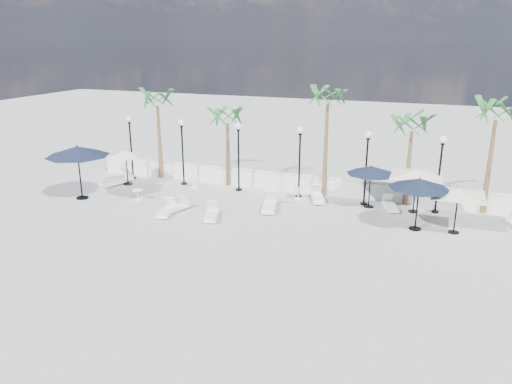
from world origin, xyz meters
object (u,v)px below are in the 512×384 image
(lounger_2, at_px, (174,208))
(lounger_5, at_px, (390,205))
(parasol_navy_left, at_px, (77,151))
(parasol_cream_sq_a, at_px, (417,170))
(lounger_1, at_px, (117,180))
(parasol_navy_mid, at_px, (371,170))
(parasol_cream_small, at_px, (126,154))
(lounger_4, at_px, (269,205))
(parasol_navy_right, at_px, (419,184))
(parasol_cream_sq_b, at_px, (459,188))
(lounger_0, at_px, (166,210))
(lounger_6, at_px, (317,197))
(lounger_3, at_px, (211,214))

(lounger_2, relative_size, lounger_5, 1.06)
(lounger_5, distance_m, parasol_navy_left, 16.36)
(parasol_navy_left, distance_m, parasol_cream_sq_a, 17.28)
(lounger_1, xyz_separation_m, parasol_navy_left, (-0.17, -2.86, 2.32))
(parasol_navy_mid, relative_size, parasol_cream_small, 1.15)
(lounger_4, xyz_separation_m, parasol_navy_right, (7.03, -0.16, 1.89))
(parasol_navy_right, relative_size, parasol_cream_sq_b, 0.61)
(parasol_cream_sq_a, distance_m, parasol_cream_small, 16.08)
(lounger_5, distance_m, parasol_cream_sq_b, 4.19)
(lounger_0, relative_size, parasol_navy_mid, 0.73)
(lounger_2, height_order, parasol_cream_sq_a, parasol_cream_sq_a)
(lounger_2, bearing_deg, lounger_0, -88.83)
(lounger_0, distance_m, lounger_5, 11.16)
(lounger_5, height_order, parasol_cream_sq_b, parasol_cream_sq_b)
(parasol_navy_mid, height_order, parasol_navy_right, parasol_navy_right)
(lounger_1, xyz_separation_m, parasol_cream_small, (0.58, 0.27, 1.57))
(parasol_cream_sq_b, bearing_deg, parasol_navy_mid, 151.43)
(lounger_1, distance_m, lounger_5, 15.55)
(parasol_navy_mid, distance_m, parasol_navy_right, 3.40)
(lounger_4, bearing_deg, lounger_0, -165.27)
(lounger_2, xyz_separation_m, parasol_cream_sq_b, (12.99, 1.93, 1.84))
(lounger_2, height_order, parasol_navy_mid, parasol_navy_mid)
(lounger_4, height_order, lounger_5, lounger_4)
(lounger_4, distance_m, parasol_navy_mid, 5.38)
(lounger_6, relative_size, parasol_cream_sq_a, 0.40)
(lounger_5, xyz_separation_m, parasol_navy_right, (1.37, -2.42, 1.93))
(lounger_1, distance_m, lounger_2, 6.29)
(lounger_3, height_order, lounger_4, lounger_4)
(lounger_3, height_order, lounger_5, lounger_3)
(lounger_5, bearing_deg, parasol_navy_left, 174.27)
(lounger_3, bearing_deg, parasol_navy_left, 158.08)
(lounger_0, height_order, lounger_4, lounger_4)
(parasol_cream_sq_b, bearing_deg, lounger_5, 143.05)
(parasol_navy_left, bearing_deg, parasol_cream_sq_a, 13.43)
(parasol_navy_mid, xyz_separation_m, parasol_cream_sq_a, (2.18, 0.03, 0.23))
(lounger_4, xyz_separation_m, parasol_cream_sq_b, (8.66, 0.00, 1.81))
(lounger_5, xyz_separation_m, parasol_cream_sq_a, (1.12, -0.02, 1.97))
(lounger_2, xyz_separation_m, parasol_navy_left, (-5.69, 0.16, 2.36))
(lounger_3, distance_m, parasol_cream_small, 8.06)
(lounger_0, height_order, lounger_1, lounger_1)
(lounger_3, distance_m, lounger_6, 6.02)
(lounger_5, xyz_separation_m, parasol_cream_small, (-14.93, -0.90, 1.62))
(lounger_3, relative_size, parasol_navy_mid, 0.74)
(lounger_0, xyz_separation_m, lounger_3, (2.28, 0.28, 0.00))
(lounger_5, relative_size, lounger_6, 0.91)
(lounger_5, height_order, lounger_6, lounger_6)
(parasol_navy_right, xyz_separation_m, parasol_cream_small, (-16.30, 1.52, -0.31))
(lounger_6, distance_m, parasol_navy_mid, 3.18)
(parasol_navy_right, distance_m, parasol_cream_sq_b, 1.64)
(lounger_0, relative_size, parasol_navy_right, 0.67)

